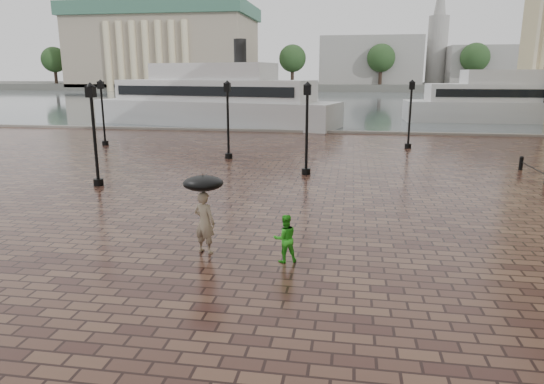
{
  "coord_description": "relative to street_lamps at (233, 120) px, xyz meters",
  "views": [
    {
      "loc": [
        5.16,
        -9.75,
        4.87
      ],
      "look_at": [
        2.85,
        4.33,
        1.4
      ],
      "focal_mm": 32.0,
      "sensor_mm": 36.0,
      "label": 1
    }
  ],
  "objects": [
    {
      "name": "ground",
      "position": [
        1.6,
        -17.6,
        -2.33
      ],
      "size": [
        300.0,
        300.0,
        0.0
      ],
      "primitive_type": "plane",
      "color": "#341C17",
      "rests_on": "ground"
    },
    {
      "name": "harbour_water",
      "position": [
        1.6,
        74.4,
        -2.33
      ],
      "size": [
        240.0,
        240.0,
        0.0
      ],
      "primitive_type": "plane",
      "color": "#4E595F",
      "rests_on": "ground"
    },
    {
      "name": "quay_edge",
      "position": [
        1.6,
        14.4,
        -2.33
      ],
      "size": [
        80.0,
        0.6,
        0.3
      ],
      "primitive_type": "cube",
      "color": "slate",
      "rests_on": "ground"
    },
    {
      "name": "far_shore",
      "position": [
        1.6,
        142.4,
        -1.33
      ],
      "size": [
        300.0,
        60.0,
        2.0
      ],
      "primitive_type": "cube",
      "color": "#4C4C47",
      "rests_on": "ground"
    },
    {
      "name": "museum",
      "position": [
        -53.4,
        127.01,
        11.58
      ],
      "size": [
        57.0,
        32.5,
        26.0
      ],
      "color": "gray",
      "rests_on": "ground"
    },
    {
      "name": "distant_skyline",
      "position": [
        49.74,
        132.4,
        7.13
      ],
      "size": [
        102.5,
        22.0,
        33.0
      ],
      "color": "gray",
      "rests_on": "ground"
    },
    {
      "name": "far_trees",
      "position": [
        1.6,
        120.4,
        7.09
      ],
      "size": [
        188.0,
        8.0,
        13.5
      ],
      "color": "#2D2119",
      "rests_on": "ground"
    },
    {
      "name": "street_lamps",
      "position": [
        0.0,
        0.0,
        0.0
      ],
      "size": [
        21.44,
        14.44,
        4.4
      ],
      "color": "black",
      "rests_on": "ground"
    },
    {
      "name": "adult_pedestrian",
      "position": [
        2.84,
        -14.99,
        -1.44
      ],
      "size": [
        0.75,
        0.61,
        1.77
      ],
      "primitive_type": "imported",
      "rotation": [
        0.0,
        0.0,
        2.81
      ],
      "color": "gray",
      "rests_on": "ground"
    },
    {
      "name": "child_pedestrian",
      "position": [
        5.14,
        -15.31,
        -1.67
      ],
      "size": [
        0.77,
        0.7,
        1.3
      ],
      "primitive_type": "imported",
      "rotation": [
        0.0,
        0.0,
        3.53
      ],
      "color": "green",
      "rests_on": "ground"
    },
    {
      "name": "ferry_near",
      "position": [
        -6.67,
        19.4,
        0.11
      ],
      "size": [
        25.37,
        11.52,
        8.09
      ],
      "rotation": [
        0.0,
        0.0,
        -0.24
      ],
      "color": "silver",
      "rests_on": "ground"
    },
    {
      "name": "ferry_far",
      "position": [
        23.57,
        27.43,
        -0.13
      ],
      "size": [
        22.33,
        5.62,
        7.3
      ],
      "rotation": [
        0.0,
        0.0,
        0.01
      ],
      "color": "silver",
      "rests_on": "ground"
    },
    {
      "name": "umbrella",
      "position": [
        2.84,
        -14.99,
        -0.33
      ],
      "size": [
        1.1,
        1.1,
        1.16
      ],
      "color": "black",
      "rests_on": "ground"
    }
  ]
}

